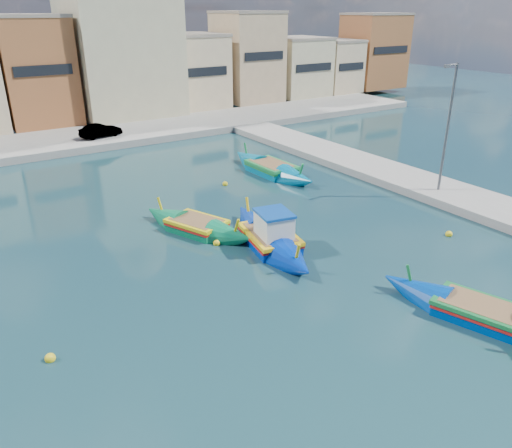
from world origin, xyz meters
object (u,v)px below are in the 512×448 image
object	(u,v)px
church_block	(119,34)
luzzu_cyan_mid	(271,170)
luzzu_green	(197,227)
luzzu_blue_cabin	(270,239)
luzzu_blue_south	(480,314)
quay_street_lamp	(447,128)

from	to	relation	value
church_block	luzzu_cyan_mid	xyz separation A→B (m)	(1.68, -24.37, -8.13)
luzzu_cyan_mid	luzzu_green	xyz separation A→B (m)	(-9.02, -6.03, -0.03)
church_block	luzzu_blue_cabin	xyz separation A→B (m)	(-5.13, -33.95, -8.04)
luzzu_cyan_mid	luzzu_blue_south	xyz separation A→B (m)	(-3.85, -19.12, -0.04)
quay_street_lamp	luzzu_green	size ratio (longest dim) A/B	1.07
quay_street_lamp	luzzu_cyan_mid	distance (m)	11.93
luzzu_blue_south	quay_street_lamp	bearing A→B (deg)	44.62
quay_street_lamp	luzzu_cyan_mid	xyz separation A→B (m)	(-5.77, 9.63, -4.05)
church_block	luzzu_blue_south	xyz separation A→B (m)	(-2.17, -43.49, -8.16)
church_block	luzzu_cyan_mid	bearing A→B (deg)	-86.06
quay_street_lamp	luzzu_cyan_mid	size ratio (longest dim) A/B	0.88
luzzu_green	luzzu_cyan_mid	bearing A→B (deg)	33.79
quay_street_lamp	luzzu_green	distance (m)	15.75
luzzu_blue_cabin	luzzu_cyan_mid	xyz separation A→B (m)	(6.81, 9.58, -0.08)
church_block	luzzu_cyan_mid	distance (m)	25.75
luzzu_blue_cabin	quay_street_lamp	bearing A→B (deg)	-0.23
luzzu_green	quay_street_lamp	bearing A→B (deg)	-13.66
luzzu_cyan_mid	luzzu_blue_south	bearing A→B (deg)	-101.39
church_block	luzzu_green	distance (m)	32.33
church_block	quay_street_lamp	distance (m)	35.04
luzzu_blue_cabin	luzzu_cyan_mid	bearing A→B (deg)	54.58
church_block	luzzu_blue_south	world-z (taller)	church_block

